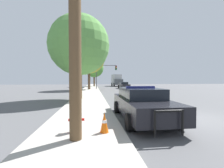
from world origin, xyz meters
name	(u,v)px	position (x,y,z in m)	size (l,w,h in m)	color
ground_plane	(191,118)	(0.00, 0.00, 0.00)	(110.00, 110.00, 0.00)	#565659
sidewalk_left	(83,121)	(-5.10, 0.00, 0.07)	(3.00, 110.00, 0.13)	#ADA89E
police_car	(141,103)	(-2.39, 0.21, 0.78)	(2.18, 5.06, 1.56)	black
fire_hydrant	(76,119)	(-5.22, -1.51, 0.55)	(0.53, 0.23, 0.80)	red
traffic_light	(105,71)	(-2.33, 22.47, 3.49)	(4.09, 0.35, 4.68)	#424247
car_background_oncoming	(124,85)	(1.80, 24.51, 0.74)	(1.96, 4.72, 1.39)	black
box_truck	(117,80)	(2.20, 36.65, 1.79)	(2.73, 6.59, 3.40)	#474C51
tree_sidewalk_far	(94,68)	(-4.35, 33.21, 4.97)	(4.96, 4.96, 7.34)	brown
tree_sidewalk_near	(79,45)	(-5.89, 7.40, 5.01)	(5.50, 5.50, 7.64)	#4C3823
tree_sidewalk_mid	(89,58)	(-5.37, 20.90, 5.88)	(5.81, 5.81, 8.67)	brown
traffic_cone	(104,122)	(-4.30, -1.73, 0.46)	(0.28, 0.28, 0.66)	orange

